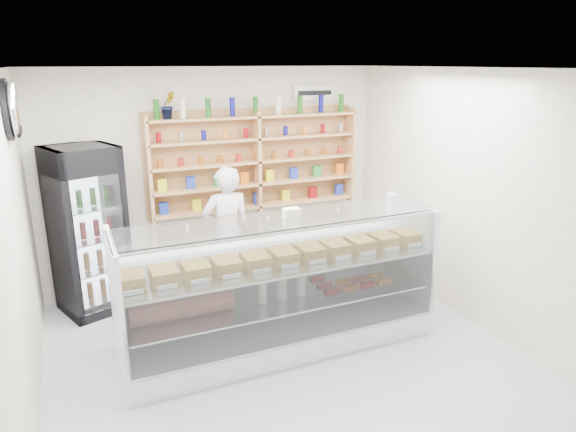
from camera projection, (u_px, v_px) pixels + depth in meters
name	position (u px, v px, depth m)	size (l,w,h in m)	color
room	(295.00, 232.00, 4.57)	(5.00, 5.00, 5.00)	#BCBCC1
display_counter	(279.00, 311.00, 5.31)	(3.21, 0.96, 1.40)	white
shop_worker	(227.00, 233.00, 6.32)	(0.61, 0.40, 1.67)	silver
drinks_cooler	(88.00, 230.00, 5.92)	(0.90, 0.89, 1.97)	black
wall_shelving	(257.00, 161.00, 6.76)	(2.84, 0.28, 1.33)	tan
potted_plant	(168.00, 105.00, 6.11)	(0.18, 0.15, 0.33)	#1E6626
security_mirror	(14.00, 110.00, 4.49)	(0.15, 0.50, 0.50)	silver
wall_sign	(314.00, 93.00, 6.97)	(0.62, 0.03, 0.20)	white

